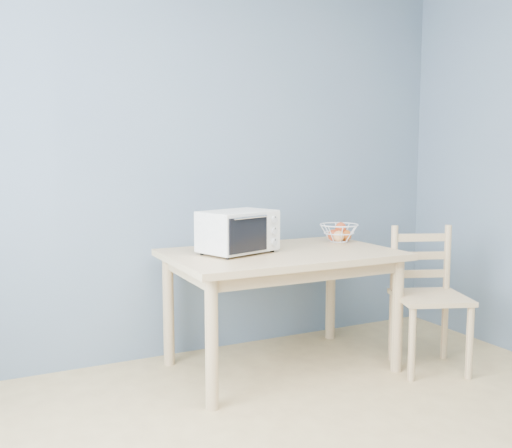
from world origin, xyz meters
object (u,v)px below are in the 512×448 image
toaster_oven (236,231)px  dining_chair (428,299)px  fruit_basket (339,233)px  dining_table (281,267)px

toaster_oven → dining_chair: 1.29m
toaster_oven → fruit_basket: (0.84, 0.13, -0.07)m
fruit_basket → dining_chair: 0.74m
fruit_basket → dining_chair: bearing=-63.0°
dining_table → fruit_basket: bearing=17.6°
toaster_oven → dining_chair: (1.13, -0.44, -0.45)m
fruit_basket → dining_chair: (0.29, -0.57, -0.37)m
dining_table → dining_chair: 0.95m
toaster_oven → fruit_basket: size_ratio=1.48×
dining_chair → dining_table: bearing=175.8°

